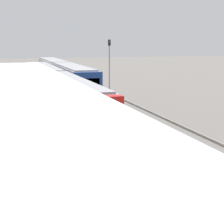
# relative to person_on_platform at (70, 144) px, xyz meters

# --- Properties ---
(platform_canopy) EXTENTS (4.00, 24.16, 3.39)m
(platform_canopy) POSITION_rel_person_on_platform_xyz_m (-1.65, 0.71, 2.27)
(platform_canopy) COLOR beige
(platform_canopy) RESTS_ON station_platform
(person_on_platform) EXTENTS (0.40, 0.40, 1.66)m
(person_on_platform) POSITION_rel_person_on_platform_xyz_m (0.00, 0.00, 0.00)
(person_on_platform) COLOR #2D2D33
(person_on_platform) RESTS_ON station_platform
(train_near) EXTENTS (2.66, 30.25, 3.20)m
(train_near) POSITION_rel_person_on_platform_xyz_m (2.26, 19.19, -0.19)
(train_near) COLOR red
(train_near) RESTS_ON ground_plane
(train_far) EXTENTS (2.58, 29.04, 3.15)m
(train_far) POSITION_rel_person_on_platform_xyz_m (5.47, 33.72, -0.22)
(train_far) COLOR navy
(train_far) RESTS_ON ground_plane
(signal_post_near) EXTENTS (0.20, 0.21, 1.57)m
(signal_post_near) POSITION_rel_person_on_platform_xyz_m (3.88, -0.70, -0.97)
(signal_post_near) COLOR black
(signal_post_near) RESTS_ON ground_plane
(signal_mast_far) EXTENTS (0.28, 0.29, 5.95)m
(signal_mast_far) POSITION_rel_person_on_platform_xyz_m (10.35, 28.91, 1.71)
(signal_mast_far) COLOR gray
(signal_mast_far) RESTS_ON ground_plane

